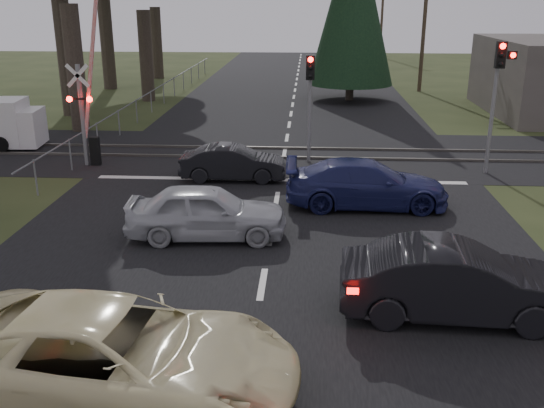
# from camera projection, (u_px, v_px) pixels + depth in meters

# --- Properties ---
(ground) EXTENTS (120.00, 120.00, 0.00)m
(ground) POSITION_uv_depth(u_px,v_px,m) (262.00, 284.00, 13.63)
(ground) COLOR #283216
(ground) RESTS_ON ground
(road) EXTENTS (14.00, 100.00, 0.01)m
(road) POSITION_uv_depth(u_px,v_px,m) (282.00, 167.00, 23.07)
(road) COLOR black
(road) RESTS_ON ground
(rail_corridor) EXTENTS (120.00, 8.00, 0.01)m
(rail_corridor) POSITION_uv_depth(u_px,v_px,m) (284.00, 154.00, 24.96)
(rail_corridor) COLOR black
(rail_corridor) RESTS_ON ground
(stop_line) EXTENTS (13.00, 0.35, 0.00)m
(stop_line) POSITION_uv_depth(u_px,v_px,m) (280.00, 180.00, 21.37)
(stop_line) COLOR silver
(stop_line) RESTS_ON ground
(rail_near) EXTENTS (120.00, 0.12, 0.10)m
(rail_near) POSITION_uv_depth(u_px,v_px,m) (284.00, 157.00, 24.19)
(rail_near) COLOR #59544C
(rail_near) RESTS_ON ground
(rail_far) EXTENTS (120.00, 0.12, 0.10)m
(rail_far) POSITION_uv_depth(u_px,v_px,m) (285.00, 148.00, 25.70)
(rail_far) COLOR #59544C
(rail_far) RESTS_ON ground
(crossing_signal) EXTENTS (1.62, 0.38, 6.96)m
(crossing_signal) POSITION_uv_depth(u_px,v_px,m) (88.00, 112.00, 22.62)
(crossing_signal) COLOR slate
(crossing_signal) RESTS_ON ground
(traffic_signal_right) EXTENTS (0.68, 0.48, 4.70)m
(traffic_signal_right) POSITION_uv_depth(u_px,v_px,m) (498.00, 82.00, 21.07)
(traffic_signal_right) COLOR slate
(traffic_signal_right) RESTS_ON ground
(traffic_signal_center) EXTENTS (0.32, 0.48, 4.10)m
(traffic_signal_center) POSITION_uv_depth(u_px,v_px,m) (310.00, 90.00, 22.74)
(traffic_signal_center) COLOR slate
(traffic_signal_center) RESTS_ON ground
(utility_pole_mid) EXTENTS (1.80, 0.26, 9.00)m
(utility_pole_mid) POSITION_uv_depth(u_px,v_px,m) (425.00, 19.00, 39.94)
(utility_pole_mid) COLOR #4C3D2D
(utility_pole_mid) RESTS_ON ground
(utility_pole_far) EXTENTS (1.80, 0.26, 9.00)m
(utility_pole_far) POSITION_uv_depth(u_px,v_px,m) (382.00, 11.00, 63.54)
(utility_pole_far) COLOR #4C3D2D
(utility_pole_far) RESTS_ON ground
(fence_left) EXTENTS (0.10, 36.00, 1.20)m
(fence_left) POSITION_uv_depth(u_px,v_px,m) (158.00, 108.00, 35.32)
(fence_left) COLOR slate
(fence_left) RESTS_ON ground
(cream_coupe) EXTENTS (6.13, 3.28, 1.64)m
(cream_coupe) POSITION_uv_depth(u_px,v_px,m) (113.00, 357.00, 9.43)
(cream_coupe) COLOR beige
(cream_coupe) RESTS_ON ground
(dark_hatchback) EXTENTS (4.67, 1.82, 1.52)m
(dark_hatchback) POSITION_uv_depth(u_px,v_px,m) (457.00, 282.00, 12.02)
(dark_hatchback) COLOR black
(dark_hatchback) RESTS_ON ground
(silver_car) EXTENTS (4.34, 1.97, 1.44)m
(silver_car) POSITION_uv_depth(u_px,v_px,m) (207.00, 212.00, 16.07)
(silver_car) COLOR #A7AAAF
(silver_car) RESTS_ON ground
(blue_sedan) EXTENTS (4.97, 2.10, 1.43)m
(blue_sedan) POSITION_uv_depth(u_px,v_px,m) (366.00, 184.00, 18.50)
(blue_sedan) COLOR navy
(blue_sedan) RESTS_ON ground
(dark_car_far) EXTENTS (3.73, 1.37, 1.22)m
(dark_car_far) POSITION_uv_depth(u_px,v_px,m) (233.00, 163.00, 21.23)
(dark_car_far) COLOR black
(dark_car_far) RESTS_ON ground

